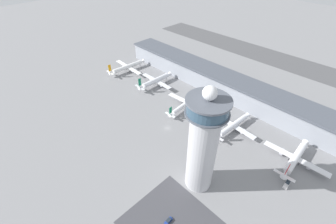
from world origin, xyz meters
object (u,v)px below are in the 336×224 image
(airplane_gate_bravo, at_px, (156,81))
(control_tower, at_px, (203,143))
(service_truck_catering, at_px, (287,184))
(service_truck_fuel, at_px, (203,109))
(airplane_gate_alpha, at_px, (127,67))
(airplane_gate_delta, at_px, (233,126))
(airplane_gate_echo, at_px, (295,158))
(airplane_gate_charlie, at_px, (187,103))
(car_green_van, at_px, (168,221))

(airplane_gate_bravo, bearing_deg, control_tower, -29.26)
(service_truck_catering, relative_size, service_truck_fuel, 1.06)
(airplane_gate_alpha, xyz_separation_m, service_truck_fuel, (99.19, 2.98, -3.63))
(airplane_gate_bravo, height_order, airplane_gate_delta, airplane_gate_bravo)
(airplane_gate_bravo, xyz_separation_m, airplane_gate_delta, (86.69, -1.57, -1.02))
(airplane_gate_alpha, bearing_deg, airplane_gate_bravo, 2.40)
(airplane_gate_echo, bearing_deg, airplane_gate_alpha, -179.68)
(airplane_gate_charlie, bearing_deg, car_green_van, -53.80)
(airplane_gate_alpha, xyz_separation_m, airplane_gate_charlie, (86.54, -2.21, -0.94))
(airplane_gate_bravo, bearing_deg, service_truck_fuel, 1.21)
(airplane_gate_charlie, xyz_separation_m, airplane_gate_delta, (42.52, 2.41, 0.13))
(airplane_gate_bravo, relative_size, airplane_gate_delta, 1.02)
(airplane_gate_alpha, bearing_deg, car_green_van, -29.41)
(control_tower, distance_m, service_truck_fuel, 75.72)
(airplane_gate_bravo, xyz_separation_m, car_green_van, (102.20, -83.28, -4.34))
(airplane_gate_echo, distance_m, car_green_van, 87.46)
(airplane_gate_alpha, height_order, airplane_gate_delta, airplane_gate_alpha)
(airplane_gate_alpha, relative_size, airplane_gate_charlie, 0.94)
(control_tower, relative_size, airplane_gate_echo, 1.63)
(service_truck_fuel, distance_m, car_green_van, 95.90)
(airplane_gate_alpha, xyz_separation_m, car_green_van, (144.57, -81.50, -4.13))
(airplane_gate_delta, relative_size, airplane_gate_echo, 0.96)
(airplane_gate_charlie, xyz_separation_m, airplane_gate_echo, (86.88, 3.18, 0.71))
(airplane_gate_alpha, distance_m, airplane_gate_echo, 173.43)
(airplane_gate_alpha, bearing_deg, service_truck_catering, -5.89)
(airplane_gate_bravo, xyz_separation_m, airplane_gate_charlie, (44.18, -3.99, -1.15))
(airplane_gate_alpha, height_order, airplane_gate_echo, airplane_gate_echo)
(airplane_gate_bravo, xyz_separation_m, service_truck_catering, (135.00, -20.06, -3.75))
(control_tower, bearing_deg, airplane_gate_alpha, 159.30)
(control_tower, bearing_deg, airplane_gate_delta, 101.58)
(control_tower, height_order, service_truck_fuel, control_tower)
(control_tower, bearing_deg, airplane_gate_echo, 58.13)
(airplane_gate_charlie, bearing_deg, service_truck_catering, -10.04)
(airplane_gate_alpha, xyz_separation_m, service_truck_catering, (177.36, -18.29, -3.54))
(airplane_gate_charlie, relative_size, airplane_gate_echo, 1.15)
(airplane_gate_bravo, height_order, airplane_gate_charlie, airplane_gate_bravo)
(airplane_gate_echo, distance_m, service_truck_catering, 19.93)
(airplane_gate_alpha, distance_m, airplane_gate_delta, 129.06)
(airplane_gate_bravo, height_order, car_green_van, airplane_gate_bravo)
(control_tower, xyz_separation_m, service_truck_fuel, (-40.74, 55.86, -30.88))
(service_truck_fuel, bearing_deg, airplane_gate_delta, -5.30)
(service_truck_catering, bearing_deg, airplane_gate_charlie, 169.96)
(control_tower, xyz_separation_m, airplane_gate_delta, (-10.88, 53.09, -28.06))
(airplane_gate_bravo, distance_m, service_truck_fuel, 56.97)
(service_truck_catering, bearing_deg, airplane_gate_alpha, 174.11)
(airplane_gate_alpha, relative_size, service_truck_fuel, 6.79)
(airplane_gate_delta, bearing_deg, service_truck_catering, -20.95)
(airplane_gate_bravo, height_order, service_truck_fuel, airplane_gate_bravo)
(airplane_gate_charlie, distance_m, airplane_gate_echo, 86.94)
(control_tower, height_order, airplane_gate_alpha, control_tower)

